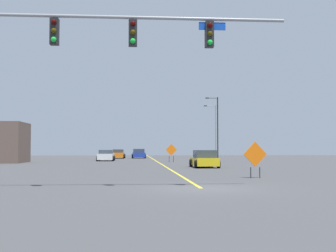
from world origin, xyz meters
TOP-DOWN VIEW (x-y plane):
  - ground at (0.00, 0.00)m, footprint 156.54×156.54m
  - road_centre_stripe at (0.00, 43.48)m, footprint 0.16×86.97m
  - traffic_signal_assembly at (-4.56, -0.02)m, footprint 12.53×0.44m
  - street_lamp_far_right at (8.83, 43.97)m, footprint 1.79×0.24m
  - street_lamp_mid_right at (9.60, 49.73)m, footprint 1.90×0.24m
  - construction_sign_right_lane at (3.83, 5.93)m, footprint 1.35×0.29m
  - construction_sign_median_far at (1.50, 32.70)m, footprint 1.30×0.35m
  - car_white_mid at (-6.18, 38.24)m, footprint 2.14×3.97m
  - car_yellow_approaching at (3.09, 18.85)m, footprint 2.10×3.99m
  - car_orange_distant at (-5.10, 50.98)m, footprint 2.07×4.28m
  - car_blue_passing at (-1.99, 52.17)m, footprint 2.22×4.09m

SIDE VIEW (x-z plane):
  - ground at x=0.00m, z-range 0.00..0.00m
  - road_centre_stripe at x=0.00m, z-range 0.00..0.01m
  - car_orange_distant at x=-5.10m, z-range -0.05..1.32m
  - car_white_mid at x=-6.18m, z-range -0.04..1.31m
  - car_yellow_approaching at x=3.09m, z-range -0.05..1.38m
  - car_blue_passing at x=-1.99m, z-range -0.04..1.40m
  - construction_sign_right_lane at x=3.83m, z-range 0.23..2.19m
  - construction_sign_median_far at x=1.50m, z-range 0.27..2.33m
  - street_lamp_mid_right at x=9.60m, z-range 0.42..8.59m
  - street_lamp_far_right at x=8.83m, z-range 0.41..9.14m
  - traffic_signal_assembly at x=-4.56m, z-range 1.99..9.27m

